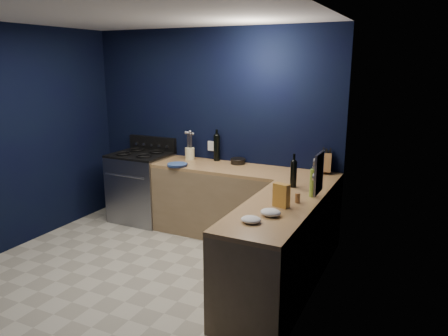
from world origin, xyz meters
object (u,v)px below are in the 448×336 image
Objects in this scene: gas_range at (142,188)px; crouton_bag at (281,195)px; plate_stack at (177,165)px; utensil_crock at (190,153)px; knife_block at (326,163)px.

crouton_bag is at bearing -25.41° from gas_range.
utensil_crock is (-0.05, 0.41, 0.06)m from plate_stack.
crouton_bag is at bearing -28.85° from plate_stack.
utensil_crock is at bearing 97.37° from plate_stack.
utensil_crock reaches higher than plate_stack.
plate_stack is at bearing -175.27° from knife_block.
knife_block is at bearing 6.19° from gas_range.
crouton_bag reaches higher than plate_stack.
utensil_crock is at bearing 158.57° from crouton_bag.
gas_range is at bearing 170.73° from crouton_bag.
gas_range is 3.70× the size of plate_stack.
crouton_bag is (-0.08, -1.41, -0.00)m from knife_block.
plate_stack is at bearing -16.79° from gas_range.
knife_block is (1.75, 0.49, 0.09)m from plate_stack.
utensil_crock is 0.73× the size of crouton_bag.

